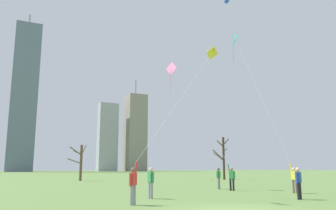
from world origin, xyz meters
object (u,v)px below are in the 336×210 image
(bystander_watching_nearby, at_px, (151,181))
(bare_tree_right_of_center, at_px, (223,157))
(bystander_far_off_by_trees, at_px, (299,182))
(kite_flyer_far_back_yellow, at_px, (146,161))
(bare_tree_center, at_px, (80,161))
(distant_kite_drifting_right_blue, at_px, (225,26))
(kite_flyer_midfield_center_pink, at_px, (219,155))
(bystander_strolling_midfield, at_px, (219,177))
(kite_flyer_midfield_right_teal, at_px, (282,149))

(bystander_watching_nearby, relative_size, bare_tree_right_of_center, 0.28)
(bystander_far_off_by_trees, distance_m, bare_tree_right_of_center, 30.55)
(kite_flyer_far_back_yellow, bearing_deg, bystander_far_off_by_trees, -11.60)
(bare_tree_center, bearing_deg, distant_kite_drifting_right_blue, -20.90)
(kite_flyer_far_back_yellow, relative_size, distant_kite_drifting_right_blue, 0.38)
(kite_flyer_midfield_center_pink, relative_size, kite_flyer_far_back_yellow, 1.08)
(bystander_strolling_midfield, bearing_deg, bystander_watching_nearby, -145.79)
(bystander_far_off_by_trees, distance_m, bystander_strolling_midfield, 9.26)
(kite_flyer_midfield_right_teal, relative_size, kite_flyer_far_back_yellow, 1.30)
(bare_tree_right_of_center, bearing_deg, distant_kite_drifting_right_blue, -109.74)
(kite_flyer_midfield_center_pink, bearing_deg, bystander_watching_nearby, -150.03)
(bare_tree_right_of_center, bearing_deg, bystander_watching_nearby, -131.83)
(bystander_far_off_by_trees, distance_m, bare_tree_center, 31.57)
(kite_flyer_midfield_center_pink, xyz_separation_m, bare_tree_right_of_center, (13.57, 19.07, 0.62))
(bystander_far_off_by_trees, relative_size, distant_kite_drifting_right_blue, 0.06)
(bystander_strolling_midfield, bearing_deg, kite_flyer_midfield_center_pink, -120.37)
(kite_flyer_midfield_center_pink, bearing_deg, kite_flyer_far_back_yellow, -142.90)
(bystander_far_off_by_trees, bearing_deg, kite_flyer_midfield_center_pink, 86.18)
(kite_flyer_far_back_yellow, distance_m, bystander_strolling_midfield, 11.88)
(bystander_far_off_by_trees, relative_size, bystander_watching_nearby, 1.00)
(distant_kite_drifting_right_blue, relative_size, bare_tree_center, 5.58)
(distant_kite_drifting_right_blue, bearing_deg, kite_flyer_midfield_center_pink, -127.59)
(kite_flyer_midfield_right_teal, bearing_deg, bare_tree_right_of_center, 64.08)
(bystander_far_off_by_trees, xyz_separation_m, bystander_strolling_midfield, (1.26, 9.18, 0.00))
(kite_flyer_midfield_center_pink, xyz_separation_m, distant_kite_drifting_right_blue, (12.61, 16.38, 18.75))
(kite_flyer_midfield_center_pink, relative_size, bare_tree_right_of_center, 1.76)
(bystander_watching_nearby, distance_m, bare_tree_center, 27.51)
(kite_flyer_midfield_right_teal, distance_m, bystander_watching_nearby, 9.92)
(kite_flyer_far_back_yellow, relative_size, bystander_strolling_midfield, 5.93)
(kite_flyer_midfield_right_teal, xyz_separation_m, kite_flyer_far_back_yellow, (-10.85, -2.58, -0.97))
(bare_tree_right_of_center, bearing_deg, kite_flyer_midfield_right_teal, -115.92)
(bystander_watching_nearby, height_order, bare_tree_right_of_center, bare_tree_right_of_center)
(distant_kite_drifting_right_blue, bearing_deg, kite_flyer_midfield_right_teal, -116.70)
(distant_kite_drifting_right_blue, height_order, bare_tree_right_of_center, distant_kite_drifting_right_blue)
(kite_flyer_midfield_center_pink, distance_m, bystander_strolling_midfield, 2.18)
(kite_flyer_midfield_right_teal, distance_m, distant_kite_drifting_right_blue, 29.09)
(kite_flyer_far_back_yellow, xyz_separation_m, bystander_watching_nearby, (1.14, 2.16, -1.00))
(bystander_strolling_midfield, bearing_deg, bare_tree_right_of_center, 54.23)
(bystander_strolling_midfield, relative_size, bare_tree_right_of_center, 0.28)
(bystander_far_off_by_trees, bearing_deg, kite_flyer_midfield_right_teal, 54.26)
(kite_flyer_midfield_right_teal, relative_size, bystander_far_off_by_trees, 7.73)
(bystander_far_off_by_trees, xyz_separation_m, distant_kite_drifting_right_blue, (13.14, 24.31, 20.38))
(bystander_strolling_midfield, height_order, bystander_watching_nearby, same)
(kite_flyer_midfield_right_teal, relative_size, bare_tree_right_of_center, 2.14)
(kite_flyer_far_back_yellow, bearing_deg, distant_kite_drifting_right_blue, 47.27)
(bystander_far_off_by_trees, bearing_deg, bare_tree_center, 98.76)
(bystander_strolling_midfield, bearing_deg, kite_flyer_far_back_yellow, -140.23)
(kite_flyer_midfield_right_teal, height_order, bare_tree_center, kite_flyer_midfield_right_teal)
(distant_kite_drifting_right_blue, bearing_deg, bare_tree_right_of_center, 70.26)
(kite_flyer_far_back_yellow, xyz_separation_m, bystander_far_off_by_trees, (7.84, -1.61, -1.00))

